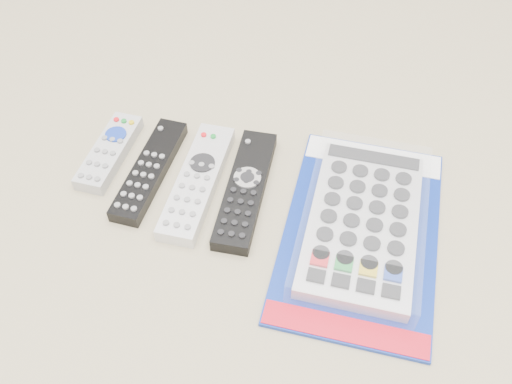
% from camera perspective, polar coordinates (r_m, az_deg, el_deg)
% --- Properties ---
extents(remote_small_grey, '(0.06, 0.16, 0.02)m').
position_cam_1_polar(remote_small_grey, '(0.93, -14.46, 3.92)').
color(remote_small_grey, '#A9A9AB').
rests_on(remote_small_grey, ground).
extents(remote_slim_black, '(0.06, 0.21, 0.02)m').
position_cam_1_polar(remote_slim_black, '(0.89, -10.59, 2.17)').
color(remote_slim_black, black).
rests_on(remote_slim_black, ground).
extents(remote_silver_dvd, '(0.07, 0.23, 0.03)m').
position_cam_1_polar(remote_silver_dvd, '(0.86, -5.88, 1.05)').
color(remote_silver_dvd, silver).
rests_on(remote_silver_dvd, ground).
extents(remote_large_black, '(0.06, 0.23, 0.02)m').
position_cam_1_polar(remote_large_black, '(0.85, -1.04, 0.30)').
color(remote_large_black, black).
rests_on(remote_large_black, ground).
extents(jumbo_remote_packaged, '(0.23, 0.36, 0.05)m').
position_cam_1_polar(jumbo_remote_packaged, '(0.82, 10.64, -2.96)').
color(jumbo_remote_packaged, navy).
rests_on(jumbo_remote_packaged, ground).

